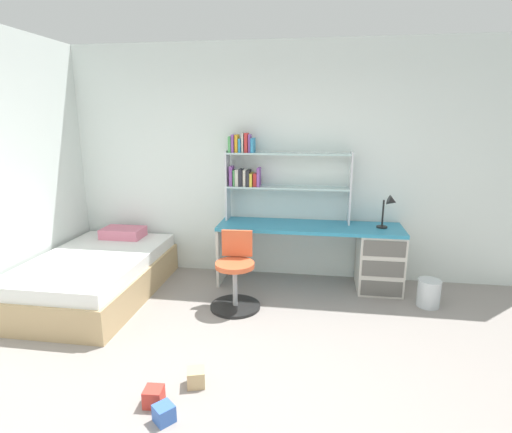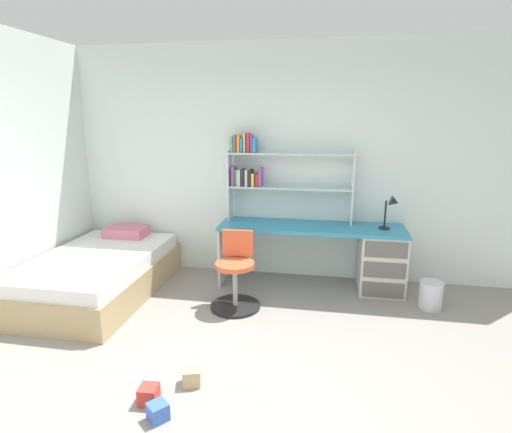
% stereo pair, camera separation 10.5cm
% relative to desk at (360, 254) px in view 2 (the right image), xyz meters
% --- Properties ---
extents(ground_plane, '(6.15, 6.23, 0.02)m').
position_rel_desk_xyz_m(ground_plane, '(-0.91, -2.31, -0.42)').
color(ground_plane, gray).
extents(room_shell, '(6.15, 6.23, 2.78)m').
position_rel_desk_xyz_m(room_shell, '(-2.22, -0.99, 0.98)').
color(room_shell, silver).
rests_on(room_shell, ground_plane).
extents(desk, '(2.09, 0.56, 0.72)m').
position_rel_desk_xyz_m(desk, '(0.00, 0.00, 0.00)').
color(desk, teal).
rests_on(desk, ground_plane).
extents(bookshelf_hutch, '(1.45, 0.22, 1.03)m').
position_rel_desk_xyz_m(bookshelf_hutch, '(-1.07, 0.16, 0.91)').
color(bookshelf_hutch, silver).
rests_on(bookshelf_hutch, desk).
extents(desk_lamp, '(0.20, 0.17, 0.38)m').
position_rel_desk_xyz_m(desk_lamp, '(0.30, -0.01, 0.56)').
color(desk_lamp, black).
rests_on(desk_lamp, desk).
extents(swivel_chair, '(0.52, 0.52, 0.78)m').
position_rel_desk_xyz_m(swivel_chair, '(-1.29, -0.69, -0.10)').
color(swivel_chair, black).
rests_on(swivel_chair, ground_plane).
extents(bed_platform, '(1.20, 1.91, 0.59)m').
position_rel_desk_xyz_m(bed_platform, '(-2.87, -0.66, -0.18)').
color(bed_platform, tan).
rests_on(bed_platform, ground_plane).
extents(waste_bin, '(0.23, 0.23, 0.29)m').
position_rel_desk_xyz_m(waste_bin, '(0.70, -0.38, -0.27)').
color(waste_bin, silver).
rests_on(waste_bin, ground_plane).
extents(toy_block_blue_0, '(0.17, 0.17, 0.12)m').
position_rel_desk_xyz_m(toy_block_blue_0, '(-1.43, -2.38, -0.35)').
color(toy_block_blue_0, '#3860B7').
rests_on(toy_block_blue_0, ground_plane).
extents(toy_block_natural_1, '(0.16, 0.16, 0.13)m').
position_rel_desk_xyz_m(toy_block_natural_1, '(-1.33, -1.99, -0.35)').
color(toy_block_natural_1, tan).
rests_on(toy_block_natural_1, ground_plane).
extents(toy_block_red_2, '(0.13, 0.13, 0.13)m').
position_rel_desk_xyz_m(toy_block_red_2, '(-1.55, -2.24, -0.35)').
color(toy_block_red_2, red).
rests_on(toy_block_red_2, ground_plane).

